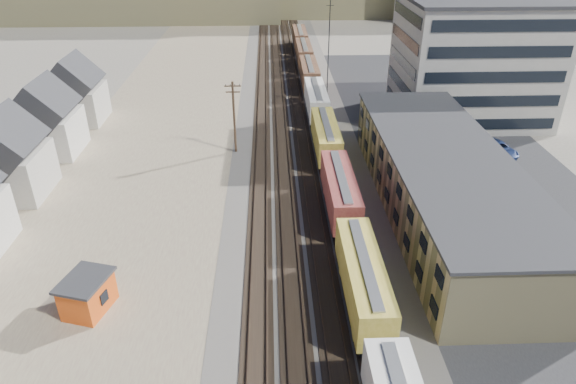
{
  "coord_description": "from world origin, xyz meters",
  "views": [
    {
      "loc": [
        -3.69,
        -23.48,
        29.65
      ],
      "look_at": [
        -1.89,
        24.69,
        3.0
      ],
      "focal_mm": 32.0,
      "sensor_mm": 36.0,
      "label": 1
    }
  ],
  "objects_px": {
    "freight_train": "(321,116)",
    "utility_pole_north": "(234,116)",
    "maintenance_shed": "(88,294)",
    "parked_car_blue": "(499,149)"
  },
  "relations": [
    {
      "from": "freight_train",
      "to": "utility_pole_north",
      "type": "distance_m",
      "value": 13.9
    },
    {
      "from": "freight_train",
      "to": "maintenance_shed",
      "type": "xyz_separation_m",
      "value": [
        -22.9,
        -37.73,
        -1.15
      ]
    },
    {
      "from": "freight_train",
      "to": "maintenance_shed",
      "type": "height_order",
      "value": "freight_train"
    },
    {
      "from": "utility_pole_north",
      "to": "maintenance_shed",
      "type": "distance_m",
      "value": 33.67
    },
    {
      "from": "maintenance_shed",
      "to": "parked_car_blue",
      "type": "distance_m",
      "value": 55.25
    },
    {
      "from": "maintenance_shed",
      "to": "freight_train",
      "type": "bearing_deg",
      "value": 58.74
    },
    {
      "from": "freight_train",
      "to": "parked_car_blue",
      "type": "bearing_deg",
      "value": -19.08
    },
    {
      "from": "utility_pole_north",
      "to": "maintenance_shed",
      "type": "xyz_separation_m",
      "value": [
        -10.6,
        -31.75,
        -3.65
      ]
    },
    {
      "from": "freight_train",
      "to": "maintenance_shed",
      "type": "relative_size",
      "value": 23.16
    },
    {
      "from": "freight_train",
      "to": "maintenance_shed",
      "type": "distance_m",
      "value": 44.15
    }
  ]
}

